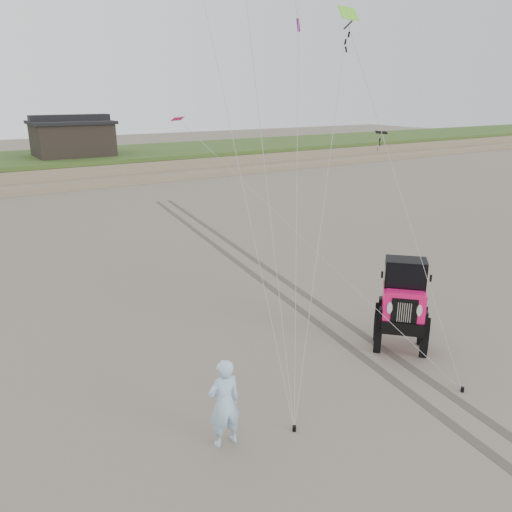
# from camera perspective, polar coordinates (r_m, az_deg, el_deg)

# --- Properties ---
(ground) EXTENTS (160.00, 160.00, 0.00)m
(ground) POSITION_cam_1_polar(r_m,az_deg,el_deg) (12.91, 12.90, -13.52)
(ground) COLOR #6B6054
(ground) RESTS_ON ground
(dune_ridge) EXTENTS (160.00, 14.25, 1.73)m
(dune_ridge) POSITION_cam_1_polar(r_m,az_deg,el_deg) (46.10, -22.54, 9.36)
(dune_ridge) COLOR #7A6B54
(dune_ridge) RESTS_ON ground
(cabin) EXTENTS (6.40, 5.40, 3.35)m
(cabin) POSITION_cam_1_polar(r_m,az_deg,el_deg) (45.77, -20.28, 12.62)
(cabin) COLOR black
(cabin) RESTS_ON dune_ridge
(jeep) EXTENTS (5.51, 5.48, 2.02)m
(jeep) POSITION_cam_1_polar(r_m,az_deg,el_deg) (14.02, 16.34, -6.51)
(jeep) COLOR #F41265
(jeep) RESTS_ON ground
(man) EXTENTS (0.71, 0.48, 1.88)m
(man) POSITION_cam_1_polar(r_m,az_deg,el_deg) (10.11, -3.65, -16.44)
(man) COLOR #97C8EA
(man) RESTS_ON ground
(stake_main) EXTENTS (0.08, 0.08, 0.12)m
(stake_main) POSITION_cam_1_polar(r_m,az_deg,el_deg) (10.95, 4.40, -19.06)
(stake_main) COLOR black
(stake_main) RESTS_ON ground
(stake_aux) EXTENTS (0.08, 0.08, 0.12)m
(stake_aux) POSITION_cam_1_polar(r_m,az_deg,el_deg) (13.03, 22.52, -13.92)
(stake_aux) COLOR black
(stake_aux) RESTS_ON ground
(tire_tracks) EXTENTS (5.22, 29.74, 0.01)m
(tire_tracks) POSITION_cam_1_polar(r_m,az_deg,el_deg) (19.68, 0.49, -1.76)
(tire_tracks) COLOR #4C443D
(tire_tracks) RESTS_ON ground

